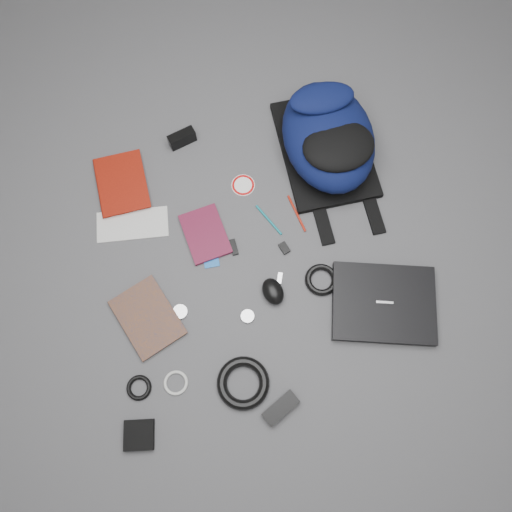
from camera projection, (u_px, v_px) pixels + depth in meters
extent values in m
plane|color=#4F4F51|center=(256.00, 258.00, 1.73)|extent=(4.00, 4.00, 0.00)
cube|color=black|center=(384.00, 303.00, 1.67)|extent=(0.41, 0.36, 0.03)
imported|color=maroon|center=(98.00, 189.00, 1.80)|extent=(0.18, 0.24, 0.03)
imported|color=#A5540B|center=(125.00, 332.00, 1.65)|extent=(0.24, 0.28, 0.02)
cube|color=silver|center=(133.00, 224.00, 1.77)|extent=(0.27, 0.15, 0.00)
cube|color=#4A0E22|center=(205.00, 234.00, 1.75)|extent=(0.16, 0.21, 0.02)
cube|color=black|center=(182.00, 138.00, 1.84)|extent=(0.11, 0.06, 0.06)
cylinder|color=white|center=(243.00, 185.00, 1.81)|extent=(0.10, 0.10, 0.00)
cylinder|color=#0E727E|center=(269.00, 220.00, 1.77)|extent=(0.06, 0.13, 0.01)
cylinder|color=#A61C0C|center=(297.00, 213.00, 1.78)|extent=(0.03, 0.15, 0.01)
cube|color=blue|center=(210.00, 256.00, 1.73)|extent=(0.06, 0.08, 0.00)
cube|color=black|center=(234.00, 247.00, 1.74)|extent=(0.02, 0.06, 0.01)
cube|color=#B4B4B6|center=(280.00, 278.00, 1.71)|extent=(0.03, 0.04, 0.01)
cube|color=black|center=(284.00, 248.00, 1.74)|extent=(0.04, 0.05, 0.01)
ellipsoid|color=black|center=(273.00, 291.00, 1.67)|extent=(0.08, 0.10, 0.05)
cylinder|color=#B1B2B4|center=(180.00, 312.00, 1.67)|extent=(0.07, 0.07, 0.01)
cylinder|color=#AEAEB0|center=(248.00, 316.00, 1.67)|extent=(0.06, 0.06, 0.01)
torus|color=black|center=(321.00, 280.00, 1.70)|extent=(0.13, 0.13, 0.02)
cube|color=black|center=(281.00, 408.00, 1.57)|extent=(0.13, 0.10, 0.03)
torus|color=black|center=(243.00, 383.00, 1.59)|extent=(0.18, 0.18, 0.03)
cube|color=black|center=(139.00, 435.00, 1.55)|extent=(0.11, 0.11, 0.02)
torus|color=black|center=(139.00, 388.00, 1.60)|extent=(0.10, 0.10, 0.02)
torus|color=beige|center=(176.00, 383.00, 1.60)|extent=(0.09, 0.09, 0.01)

